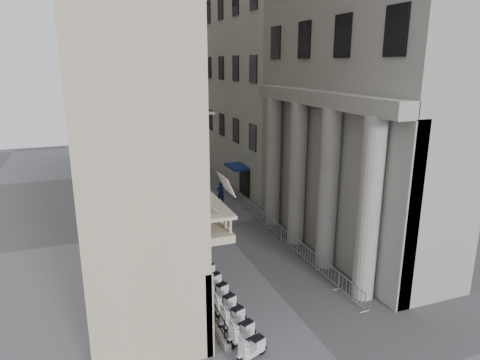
% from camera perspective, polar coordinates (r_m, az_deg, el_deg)
% --- Properties ---
extents(far_building, '(22.00, 10.00, 30.00)m').
position_cam_1_polar(far_building, '(60.34, -11.90, 17.38)').
color(far_building, beige).
rests_on(far_building, ground).
extents(iron_fence, '(0.30, 28.00, 1.40)m').
position_cam_1_polar(iron_fence, '(32.49, -9.69, -7.55)').
color(iron_fence, black).
rests_on(iron_fence, ground).
extents(blue_awning, '(1.60, 3.00, 3.00)m').
position_cam_1_polar(blue_awning, '(41.86, -0.41, -2.07)').
color(blue_awning, navy).
rests_on(blue_awning, ground).
extents(flag, '(1.00, 1.40, 8.20)m').
position_cam_1_polar(flag, '(21.45, -1.69, -20.35)').
color(flag, '#9E0C11').
rests_on(flag, ground).
extents(scooter_0, '(1.51, 1.04, 1.50)m').
position_cam_1_polar(scooter_0, '(20.23, 1.62, -22.87)').
color(scooter_0, silver).
rests_on(scooter_0, ground).
extents(scooter_1, '(1.51, 1.04, 1.50)m').
position_cam_1_polar(scooter_1, '(21.15, 0.26, -20.92)').
color(scooter_1, silver).
rests_on(scooter_1, ground).
extents(scooter_2, '(1.51, 1.04, 1.50)m').
position_cam_1_polar(scooter_2, '(22.11, -0.95, -19.13)').
color(scooter_2, silver).
rests_on(scooter_2, ground).
extents(scooter_3, '(1.51, 1.04, 1.50)m').
position_cam_1_polar(scooter_3, '(23.09, -2.03, -17.48)').
color(scooter_3, silver).
rests_on(scooter_3, ground).
extents(scooter_4, '(1.51, 1.04, 1.50)m').
position_cam_1_polar(scooter_4, '(24.10, -3.01, -15.96)').
color(scooter_4, silver).
rests_on(scooter_4, ground).
extents(scooter_5, '(1.51, 1.04, 1.50)m').
position_cam_1_polar(scooter_5, '(25.13, -3.90, -14.56)').
color(scooter_5, silver).
rests_on(scooter_5, ground).
extents(scooter_6, '(1.51, 1.04, 1.50)m').
position_cam_1_polar(scooter_6, '(26.18, -4.71, -13.27)').
color(scooter_6, silver).
rests_on(scooter_6, ground).
extents(scooter_7, '(1.51, 1.04, 1.50)m').
position_cam_1_polar(scooter_7, '(27.24, -5.44, -12.08)').
color(scooter_7, silver).
rests_on(scooter_7, ground).
extents(scooter_8, '(1.51, 1.04, 1.50)m').
position_cam_1_polar(scooter_8, '(28.32, -6.12, -10.97)').
color(scooter_8, silver).
rests_on(scooter_8, ground).
extents(scooter_9, '(1.51, 1.04, 1.50)m').
position_cam_1_polar(scooter_9, '(29.42, -6.74, -9.95)').
color(scooter_9, silver).
rests_on(scooter_9, ground).
extents(scooter_10, '(1.51, 1.04, 1.50)m').
position_cam_1_polar(scooter_10, '(30.52, -7.31, -9.00)').
color(scooter_10, silver).
rests_on(scooter_10, ground).
extents(scooter_11, '(1.51, 1.04, 1.50)m').
position_cam_1_polar(scooter_11, '(31.64, -7.84, -8.11)').
color(scooter_11, silver).
rests_on(scooter_11, ground).
extents(scooter_12, '(1.51, 1.04, 1.50)m').
position_cam_1_polar(scooter_12, '(32.77, -8.33, -7.29)').
color(scooter_12, silver).
rests_on(scooter_12, ground).
extents(scooter_13, '(1.51, 1.04, 1.50)m').
position_cam_1_polar(scooter_13, '(33.90, -8.78, -6.52)').
color(scooter_13, silver).
rests_on(scooter_13, ground).
extents(scooter_14, '(1.51, 1.04, 1.50)m').
position_cam_1_polar(scooter_14, '(35.04, -9.21, -5.80)').
color(scooter_14, silver).
rests_on(scooter_14, ground).
extents(barrier_0, '(0.60, 2.40, 1.10)m').
position_cam_1_polar(barrier_0, '(24.98, 14.56, -15.27)').
color(barrier_0, '#ADB0B5').
rests_on(barrier_0, ground).
extents(barrier_1, '(0.60, 2.40, 1.10)m').
position_cam_1_polar(barrier_1, '(26.77, 11.46, -12.86)').
color(barrier_1, '#ADB0B5').
rests_on(barrier_1, ground).
extents(barrier_2, '(0.60, 2.40, 1.10)m').
position_cam_1_polar(barrier_2, '(28.67, 8.80, -10.73)').
color(barrier_2, '#ADB0B5').
rests_on(barrier_2, ground).
extents(barrier_3, '(0.60, 2.40, 1.10)m').
position_cam_1_polar(barrier_3, '(30.66, 6.51, -8.86)').
color(barrier_3, '#ADB0B5').
rests_on(barrier_3, ground).
extents(barrier_4, '(0.60, 2.40, 1.10)m').
position_cam_1_polar(barrier_4, '(32.72, 4.53, -7.20)').
color(barrier_4, '#ADB0B5').
rests_on(barrier_4, ground).
extents(barrier_5, '(0.60, 2.40, 1.10)m').
position_cam_1_polar(barrier_5, '(34.83, 2.79, -5.74)').
color(barrier_5, '#ADB0B5').
rests_on(barrier_5, ground).
extents(barrier_6, '(0.60, 2.40, 1.10)m').
position_cam_1_polar(barrier_6, '(37.00, 1.27, -4.44)').
color(barrier_6, '#ADB0B5').
rests_on(barrier_6, ground).
extents(barrier_7, '(0.60, 2.40, 1.10)m').
position_cam_1_polar(barrier_7, '(39.20, -0.09, -3.29)').
color(barrier_7, '#ADB0B5').
rests_on(barrier_7, ground).
extents(security_tent, '(3.55, 3.55, 2.88)m').
position_cam_1_polar(security_tent, '(35.77, -8.02, -1.23)').
color(security_tent, silver).
rests_on(security_tent, ground).
extents(street_lamp, '(2.91, 0.66, 8.99)m').
position_cam_1_polar(street_lamp, '(32.28, -7.30, 2.49)').
color(street_lamp, '#97999F').
rests_on(street_lamp, ground).
extents(info_kiosk, '(0.41, 0.82, 1.67)m').
position_cam_1_polar(info_kiosk, '(38.72, -11.20, -2.51)').
color(info_kiosk, black).
rests_on(info_kiosk, ground).
extents(pedestrian_a, '(0.76, 0.52, 1.99)m').
position_cam_1_polar(pedestrian_a, '(39.27, -2.61, -1.74)').
color(pedestrian_a, '#0D1635').
rests_on(pedestrian_a, ground).
extents(pedestrian_b, '(0.82, 0.66, 1.58)m').
position_cam_1_polar(pedestrian_b, '(45.93, -4.96, 0.48)').
color(pedestrian_b, black).
rests_on(pedestrian_b, ground).
extents(pedestrian_c, '(0.96, 0.72, 1.78)m').
position_cam_1_polar(pedestrian_c, '(48.70, -8.28, 1.36)').
color(pedestrian_c, black).
rests_on(pedestrian_c, ground).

